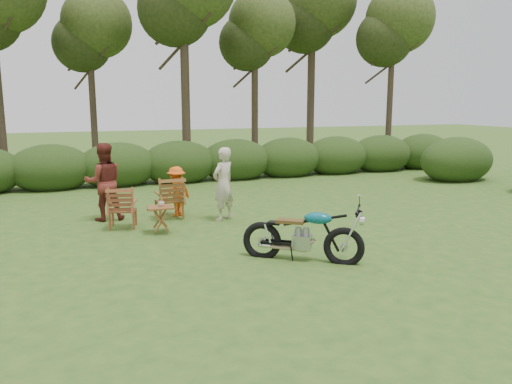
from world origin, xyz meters
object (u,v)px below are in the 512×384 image
object	(u,v)px
side_table	(161,220)
adult_b	(106,220)
lawn_chair_left	(124,228)
motorcycle	(302,260)
lawn_chair_right	(170,218)
cup	(161,204)
child	(177,216)
adult_a	(224,220)

from	to	relation	value
side_table	adult_b	bearing A→B (deg)	121.36
lawn_chair_left	side_table	xyz separation A→B (m)	(0.68, -0.74, 0.28)
motorcycle	lawn_chair_right	bearing A→B (deg)	147.48
cup	child	world-z (taller)	cup
cup	adult_b	bearing A→B (deg)	122.76
motorcycle	side_table	distance (m)	3.27
lawn_chair_left	lawn_chair_right	bearing A→B (deg)	-140.12
cup	adult_b	world-z (taller)	adult_b
lawn_chair_right	lawn_chair_left	distance (m)	1.23
adult_b	child	size ratio (longest dim) A/B	1.50
motorcycle	child	bearing A→B (deg)	144.11
side_table	adult_b	xyz separation A→B (m)	(-0.98, 1.61, -0.28)
adult_a	lawn_chair_right	bearing A→B (deg)	-60.22
lawn_chair_left	child	size ratio (longest dim) A/B	0.77
adult_b	lawn_chair_left	bearing A→B (deg)	108.40
motorcycle	lawn_chair_right	distance (m)	4.19
motorcycle	lawn_chair_left	distance (m)	4.26
motorcycle	adult_b	bearing A→B (deg)	160.92
side_table	child	size ratio (longest dim) A/B	0.48
motorcycle	side_table	world-z (taller)	motorcycle
lawn_chair_left	adult_b	bearing A→B (deg)	-57.38
side_table	child	distance (m)	1.60
lawn_chair_right	cup	world-z (taller)	cup
cup	adult_a	size ratio (longest dim) A/B	0.07
lawn_chair_right	adult_a	size ratio (longest dim) A/B	0.58
motorcycle	adult_b	size ratio (longest dim) A/B	1.12
motorcycle	lawn_chair_left	world-z (taller)	motorcycle
motorcycle	child	world-z (taller)	child
motorcycle	cup	xyz separation A→B (m)	(-1.91, 2.66, 0.61)
side_table	adult_a	world-z (taller)	adult_a
lawn_chair_right	motorcycle	bearing A→B (deg)	108.55
side_table	adult_a	xyz separation A→B (m)	(1.55, 0.67, -0.28)
lawn_chair_left	cup	distance (m)	1.17
side_table	lawn_chair_right	bearing A→B (deg)	71.85
lawn_chair_left	child	bearing A→B (deg)	-138.46
cup	lawn_chair_right	bearing A→B (deg)	72.34
lawn_chair_right	lawn_chair_left	world-z (taller)	lawn_chair_right
lawn_chair_left	adult_b	xyz separation A→B (m)	(-0.30, 0.87, 0.00)
lawn_chair_right	side_table	bearing A→B (deg)	69.18
adult_a	child	size ratio (longest dim) A/B	1.41
adult_a	adult_b	distance (m)	2.70
adult_a	child	world-z (taller)	adult_a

